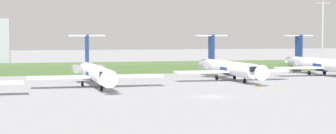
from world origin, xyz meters
TOP-DOWN VIEW (x-y plane):
  - ground_plane at (0.00, 30.00)m, footprint 500.00×500.00m
  - grass_berm at (0.00, 60.85)m, footprint 320.00×20.00m
  - regional_jet_third at (-14.09, 20.97)m, footprint 22.81×31.00m
  - regional_jet_fourth at (13.45, 28.46)m, footprint 22.81×31.00m
  - regional_jet_fifth at (38.23, 36.28)m, footprint 22.81×31.00m
  - antenna_mast at (59.54, 72.66)m, footprint 4.40×0.50m
  - safety_cone_front_marker at (11.48, 9.68)m, footprint 0.44×0.44m
  - safety_cone_mid_marker at (14.28, 8.99)m, footprint 0.44×0.44m

SIDE VIEW (x-z plane):
  - ground_plane at x=0.00m, z-range 0.00..0.00m
  - safety_cone_front_marker at x=11.48m, z-range 0.00..0.55m
  - safety_cone_mid_marker at x=14.28m, z-range 0.00..0.55m
  - grass_berm at x=0.00m, z-range 0.00..1.95m
  - regional_jet_third at x=-14.09m, z-range -1.96..7.04m
  - regional_jet_fourth at x=13.45m, z-range -1.96..7.04m
  - regional_jet_fifth at x=38.23m, z-range -1.96..7.04m
  - antenna_mast at x=59.54m, z-range -2.45..25.47m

